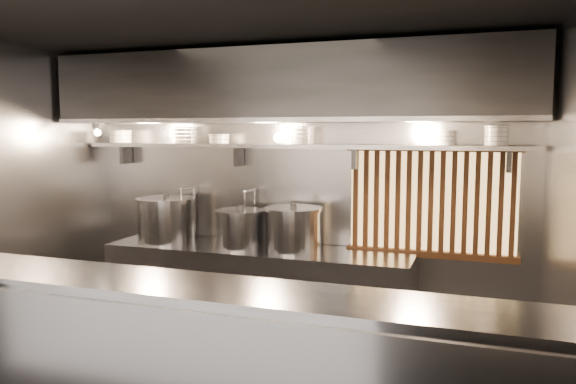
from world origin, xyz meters
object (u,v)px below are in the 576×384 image
Objects in this scene: heat_lamp at (96,127)px; pendant_bulb at (278,138)px; stock_pot_right at (241,229)px; stock_pot_left at (166,219)px; stock_pot_mid at (293,229)px.

heat_lamp reaches higher than pendant_bulb.
heat_lamp is 1.76m from stock_pot_right.
stock_pot_left is (-1.19, -0.08, -0.83)m from pendant_bulb.
stock_pot_mid is at bearing 7.87° from heat_lamp.
stock_pot_left reaches higher than stock_pot_right.
heat_lamp is at bearing -169.00° from pendant_bulb.
stock_pot_left is 0.85m from stock_pot_right.
heat_lamp reaches higher than stock_pot_mid.
stock_pot_left is at bearing 177.37° from stock_pot_right.
stock_pot_left is at bearing 24.23° from heat_lamp.
heat_lamp is 0.53× the size of stock_pot_left.
stock_pot_mid is (0.18, -0.08, -0.85)m from pendant_bulb.
stock_pot_mid reaches higher than stock_pot_right.
stock_pot_mid is 1.46× the size of stock_pot_right.
stock_pot_right is (1.45, 0.23, -0.98)m from heat_lamp.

